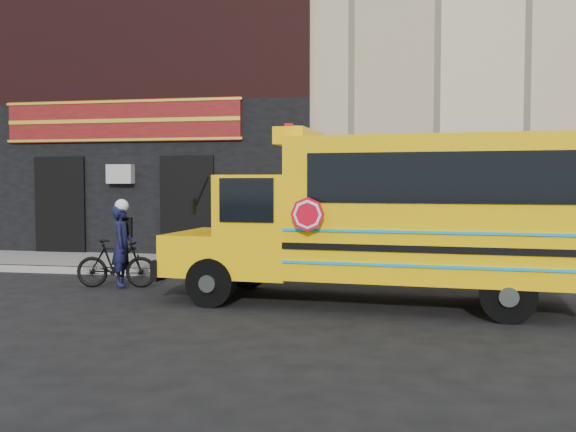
{
  "coord_description": "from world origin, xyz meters",
  "views": [
    {
      "loc": [
        2.54,
        -10.44,
        2.03
      ],
      "look_at": [
        0.15,
        1.85,
        1.37
      ],
      "focal_mm": 40.0,
      "sensor_mm": 36.0,
      "label": 1
    }
  ],
  "objects_px": {
    "bicycle": "(117,263)",
    "cyclist": "(122,248)",
    "sign_pole": "(385,205)",
    "school_bus": "(392,214)"
  },
  "relations": [
    {
      "from": "bicycle",
      "to": "cyclist",
      "type": "bearing_deg",
      "value": -102.94
    },
    {
      "from": "sign_pole",
      "to": "bicycle",
      "type": "xyz_separation_m",
      "value": [
        -5.06,
        -1.38,
        -1.12
      ]
    },
    {
      "from": "sign_pole",
      "to": "cyclist",
      "type": "bearing_deg",
      "value": -164.27
    },
    {
      "from": "school_bus",
      "to": "cyclist",
      "type": "bearing_deg",
      "value": 171.85
    },
    {
      "from": "school_bus",
      "to": "cyclist",
      "type": "distance_m",
      "value": 5.25
    },
    {
      "from": "cyclist",
      "to": "school_bus",
      "type": "bearing_deg",
      "value": -108.82
    },
    {
      "from": "school_bus",
      "to": "cyclist",
      "type": "relative_size",
      "value": 4.54
    },
    {
      "from": "school_bus",
      "to": "sign_pole",
      "type": "xyz_separation_m",
      "value": [
        -0.21,
        2.13,
        0.08
      ]
    },
    {
      "from": "cyclist",
      "to": "bicycle",
      "type": "bearing_deg",
      "value": 76.08
    },
    {
      "from": "sign_pole",
      "to": "bicycle",
      "type": "bearing_deg",
      "value": -164.72
    }
  ]
}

